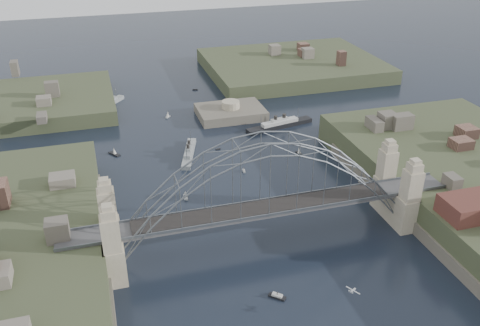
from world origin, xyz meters
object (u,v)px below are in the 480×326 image
fort_island (231,117)px  naval_cruiser_far (109,103)px  ocean_liner (280,125)px  bridge (265,192)px  naval_cruiser_near (189,153)px

fort_island → naval_cruiser_far: (-38.88, 21.60, 1.20)m
naval_cruiser_far → ocean_liner: 62.21m
fort_island → naval_cruiser_far: fort_island is taller
fort_island → naval_cruiser_far: 44.50m
naval_cruiser_far → ocean_liner: bearing=-34.1°
fort_island → naval_cruiser_far: size_ratio=1.55×
bridge → fort_island: bridge is taller
naval_cruiser_near → naval_cruiser_far: bearing=112.8°
naval_cruiser_near → ocean_liner: ocean_liner is taller
bridge → fort_island: (12.00, 70.00, -12.66)m
bridge → naval_cruiser_far: bearing=106.4°
bridge → fort_island: 72.14m
ocean_liner → bridge: bearing=-113.5°
fort_island → naval_cruiser_near: fort_island is taller
fort_island → naval_cruiser_near: size_ratio=1.21×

